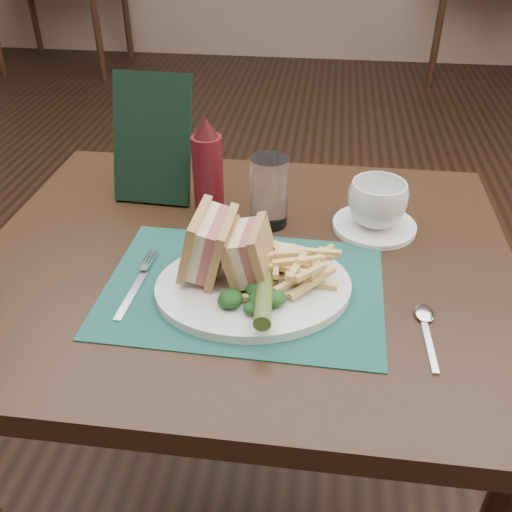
{
  "coord_description": "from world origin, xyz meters",
  "views": [
    {
      "loc": [
        0.12,
        -1.29,
        1.29
      ],
      "look_at": [
        0.03,
        -0.57,
        0.8
      ],
      "focal_mm": 40.0,
      "sensor_mm": 36.0,
      "label": 1
    }
  ],
  "objects": [
    {
      "name": "floor",
      "position": [
        0.0,
        0.0,
        0.0
      ],
      "size": [
        7.0,
        7.0,
        0.0
      ],
      "primitive_type": "plane",
      "color": "black",
      "rests_on": "ground"
    },
    {
      "name": "wall_back",
      "position": [
        0.0,
        3.5,
        0.0
      ],
      "size": [
        6.0,
        0.0,
        6.0
      ],
      "primitive_type": "plane",
      "rotation": [
        1.57,
        0.0,
        0.0
      ],
      "color": "gray",
      "rests_on": "ground"
    },
    {
      "name": "table_main",
      "position": [
        0.0,
        -0.5,
        0.38
      ],
      "size": [
        0.9,
        0.75,
        0.75
      ],
      "primitive_type": null,
      "color": "black",
      "rests_on": "ground"
    },
    {
      "name": "table_bg_left",
      "position": [
        -1.92,
        3.04,
        0.38
      ],
      "size": [
        0.9,
        0.75,
        0.75
      ],
      "primitive_type": null,
      "color": "black",
      "rests_on": "ground"
    },
    {
      "name": "table_bg_right",
      "position": [
        1.21,
        3.22,
        0.38
      ],
      "size": [
        0.9,
        0.75,
        0.75
      ],
      "primitive_type": null,
      "color": "black",
      "rests_on": "ground"
    },
    {
      "name": "placemat",
      "position": [
        0.01,
        -0.59,
        0.75
      ],
      "size": [
        0.43,
        0.31,
        0.0
      ],
      "primitive_type": "cube",
      "rotation": [
        0.0,
        0.0,
        -0.02
      ],
      "color": "#195045",
      "rests_on": "table_main"
    },
    {
      "name": "plate",
      "position": [
        0.03,
        -0.6,
        0.76
      ],
      "size": [
        0.34,
        0.3,
        0.01
      ],
      "primitive_type": null,
      "rotation": [
        0.0,
        0.0,
        0.21
      ],
      "color": "white",
      "rests_on": "placemat"
    },
    {
      "name": "sandwich_half_a",
      "position": [
        -0.06,
        -0.58,
        0.82
      ],
      "size": [
        0.08,
        0.11,
        0.11
      ],
      "primitive_type": null,
      "rotation": [
        0.0,
        0.24,
        -0.03
      ],
      "color": "tan",
      "rests_on": "plate"
    },
    {
      "name": "sandwich_half_b",
      "position": [
        0.0,
        -0.59,
        0.81
      ],
      "size": [
        0.08,
        0.1,
        0.1
      ],
      "primitive_type": null,
      "rotation": [
        0.0,
        -0.24,
        -0.06
      ],
      "color": "tan",
      "rests_on": "plate"
    },
    {
      "name": "kale_garnish",
      "position": [
        0.03,
        -0.65,
        0.78
      ],
      "size": [
        0.11,
        0.08,
        0.03
      ],
      "primitive_type": null,
      "color": "#153A16",
      "rests_on": "plate"
    },
    {
      "name": "pickle_spear",
      "position": [
        0.05,
        -0.66,
        0.79
      ],
      "size": [
        0.03,
        0.12,
        0.03
      ],
      "primitive_type": "cylinder",
      "rotation": [
        1.54,
        0.0,
        0.08
      ],
      "color": "#496627",
      "rests_on": "plate"
    },
    {
      "name": "fries_pile",
      "position": [
        0.09,
        -0.59,
        0.79
      ],
      "size": [
        0.18,
        0.2,
        0.05
      ],
      "primitive_type": null,
      "color": "#E3C371",
      "rests_on": "plate"
    },
    {
      "name": "fork",
      "position": [
        -0.15,
        -0.61,
        0.76
      ],
      "size": [
        0.04,
        0.17,
        0.01
      ],
      "primitive_type": null,
      "rotation": [
        0.0,
        0.0,
        -0.05
      ],
      "color": "silver",
      "rests_on": "placemat"
    },
    {
      "name": "spoon",
      "position": [
        0.28,
        -0.67,
        0.76
      ],
      "size": [
        0.04,
        0.15,
        0.01
      ],
      "primitive_type": null,
      "rotation": [
        0.0,
        0.0,
        0.04
      ],
      "color": "silver",
      "rests_on": "table_main"
    },
    {
      "name": "saucer",
      "position": [
        0.22,
        -0.38,
        0.76
      ],
      "size": [
        0.17,
        0.17,
        0.01
      ],
      "primitive_type": "cylinder",
      "rotation": [
        0.0,
        0.0,
        0.15
      ],
      "color": "white",
      "rests_on": "table_main"
    },
    {
      "name": "coffee_cup",
      "position": [
        0.22,
        -0.38,
        0.8
      ],
      "size": [
        0.13,
        0.13,
        0.08
      ],
      "primitive_type": "imported",
      "rotation": [
        0.0,
        0.0,
        0.31
      ],
      "color": "white",
      "rests_on": "saucer"
    },
    {
      "name": "drinking_glass",
      "position": [
        0.03,
        -0.39,
        0.81
      ],
      "size": [
        0.07,
        0.07,
        0.13
      ],
      "primitive_type": "cylinder",
      "rotation": [
        0.0,
        0.0,
        -0.05
      ],
      "color": "white",
      "rests_on": "table_main"
    },
    {
      "name": "ketchup_bottle",
      "position": [
        -0.09,
        -0.36,
        0.84
      ],
      "size": [
        0.07,
        0.07,
        0.19
      ],
      "primitive_type": null,
      "rotation": [
        0.0,
        0.0,
        0.24
      ],
      "color": "#530E14",
      "rests_on": "table_main"
    },
    {
      "name": "check_presenter",
      "position": [
        -0.2,
        -0.31,
        0.87
      ],
      "size": [
        0.15,
        0.1,
        0.24
      ],
      "primitive_type": "cube",
      "rotation": [
        -0.31,
        0.0,
        -0.04
      ],
      "color": "black",
      "rests_on": "table_main"
    }
  ]
}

